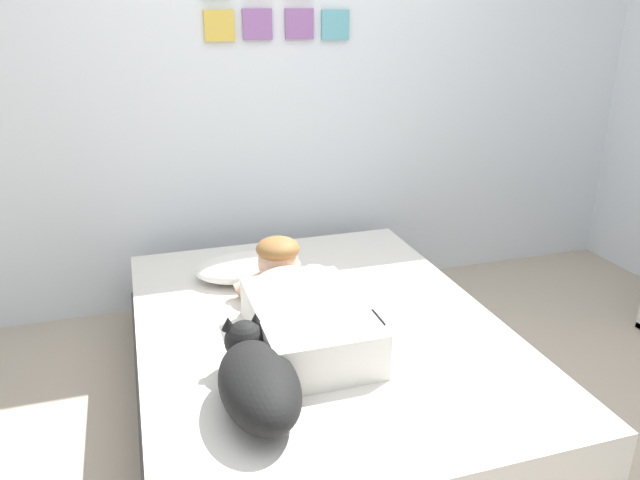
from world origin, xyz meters
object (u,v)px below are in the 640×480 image
(dog, at_px, (257,379))
(cell_phone, at_px, (372,318))
(coffee_cup, at_px, (315,275))
(person_lying, at_px, (299,306))
(bed, at_px, (319,363))
(pillow, at_px, (249,267))

(dog, bearing_deg, cell_phone, 37.09)
(coffee_cup, bearing_deg, person_lying, -114.76)
(bed, bearing_deg, coffee_cup, 75.52)
(person_lying, bearing_deg, pillow, 100.01)
(bed, height_order, dog, dog)
(pillow, xyz_separation_m, dog, (-0.17, -1.02, 0.05))
(pillow, bearing_deg, dog, -99.58)
(person_lying, bearing_deg, dog, -120.73)
(bed, height_order, pillow, pillow)
(bed, xyz_separation_m, cell_phone, (0.22, -0.04, 0.21))
(pillow, bearing_deg, coffee_cup, -26.80)
(dog, distance_m, cell_phone, 0.75)
(bed, xyz_separation_m, dog, (-0.36, -0.48, 0.30))
(bed, xyz_separation_m, coffee_cup, (0.10, 0.39, 0.24))
(person_lying, xyz_separation_m, cell_phone, (0.32, -0.01, -0.10))
(dog, bearing_deg, coffee_cup, 62.03)
(cell_phone, bearing_deg, pillow, 125.71)
(bed, distance_m, dog, 0.68)
(bed, height_order, cell_phone, cell_phone)
(pillow, distance_m, dog, 1.04)
(bed, height_order, person_lying, person_lying)
(coffee_cup, bearing_deg, cell_phone, -74.01)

